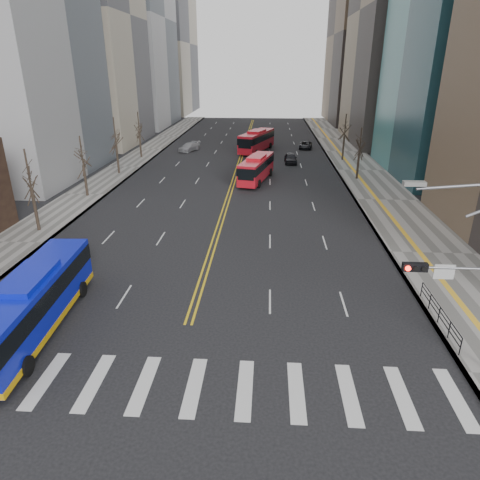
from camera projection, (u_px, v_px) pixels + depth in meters
name	position (u px, v px, depth m)	size (l,w,h in m)	color
ground	(169.00, 385.00, 19.90)	(220.00, 220.00, 0.00)	black
sidewalk_right	(361.00, 170.00, 60.39)	(7.00, 130.00, 0.15)	#65635E
sidewalk_left	(125.00, 167.00, 62.43)	(5.00, 130.00, 0.15)	#65635E
crosswalk	(169.00, 385.00, 19.90)	(26.70, 4.00, 0.01)	silver
centerline	(242.00, 156.00, 70.70)	(0.55, 100.00, 0.01)	gold
office_towers	(247.00, 3.00, 74.12)	(83.00, 134.00, 58.00)	#98989A
signal_mast	(476.00, 282.00, 19.08)	(5.37, 0.37, 9.39)	gray
pedestrian_railing	(439.00, 312.00, 24.27)	(0.06, 6.06, 1.02)	black
street_trees	(170.00, 147.00, 50.40)	(35.20, 47.20, 7.60)	#2D251B
blue_bus	(32.00, 302.00, 23.41)	(3.25, 11.95, 3.45)	#0D19C3
red_bus_near	(256.00, 167.00, 54.53)	(4.48, 10.36, 3.23)	red
red_bus_far	(257.00, 140.00, 73.46)	(6.07, 11.66, 3.61)	red
car_white	(74.00, 253.00, 32.29)	(1.36, 3.90, 1.29)	silver
car_dark_mid	(291.00, 158.00, 65.03)	(1.78, 4.43, 1.51)	black
car_silver	(189.00, 147.00, 74.29)	(1.99, 4.88, 1.42)	#A6A6AC
car_dark_far	(305.00, 145.00, 76.41)	(2.09, 4.54, 1.26)	black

